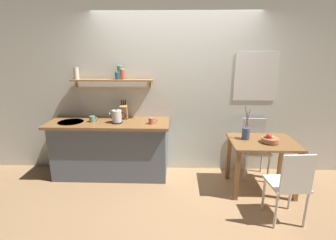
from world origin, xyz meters
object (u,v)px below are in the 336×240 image
at_px(twig_vase, 246,133).
at_px(coffee_mug_by_sink, 93,119).
at_px(fruit_bowl, 270,139).
at_px(electric_kettle, 117,117).
at_px(dining_table, 262,150).
at_px(dining_chair_near, 290,183).
at_px(knife_block, 124,111).
at_px(coffee_mug_spare, 152,121).
at_px(dining_chair_far, 254,145).

height_order(twig_vase, coffee_mug_by_sink, twig_vase).
distance_m(fruit_bowl, electric_kettle, 2.18).
bearing_deg(fruit_bowl, dining_table, 137.32).
height_order(dining_chair_near, fruit_bowl, dining_chair_near).
bearing_deg(knife_block, dining_chair_near, -30.16).
distance_m(fruit_bowl, coffee_mug_spare, 1.66).
bearing_deg(coffee_mug_spare, coffee_mug_by_sink, 175.25).
distance_m(fruit_bowl, twig_vase, 0.32).
bearing_deg(coffee_mug_spare, dining_table, -8.42).
xyz_separation_m(electric_kettle, knife_block, (0.06, 0.22, 0.03)).
distance_m(dining_chair_far, electric_kettle, 2.16).
relative_size(dining_chair_far, electric_kettle, 3.67).
relative_size(dining_table, coffee_mug_spare, 7.10).
bearing_deg(dining_table, fruit_bowl, -42.68).
height_order(dining_chair_near, electric_kettle, electric_kettle).
distance_m(twig_vase, coffee_mug_by_sink, 2.25).
bearing_deg(dining_chair_near, dining_table, 96.35).
bearing_deg(twig_vase, electric_kettle, 174.01).
xyz_separation_m(dining_table, knife_block, (-2.02, 0.48, 0.42)).
relative_size(dining_chair_near, fruit_bowl, 3.99).
bearing_deg(dining_chair_far, dining_chair_near, -86.84).
bearing_deg(electric_kettle, dining_table, -7.33).
xyz_separation_m(dining_chair_near, coffee_mug_by_sink, (-2.55, 1.04, 0.43)).
xyz_separation_m(dining_chair_near, fruit_bowl, (-0.02, 0.68, 0.27)).
distance_m(dining_chair_near, knife_block, 2.48).
height_order(dining_table, dining_chair_far, dining_chair_far).
bearing_deg(knife_block, electric_kettle, -106.72).
height_order(dining_chair_far, electric_kettle, electric_kettle).
height_order(dining_table, coffee_mug_by_sink, coffee_mug_by_sink).
bearing_deg(dining_table, coffee_mug_spare, 171.58).
bearing_deg(coffee_mug_spare, fruit_bowl, -10.09).
xyz_separation_m(dining_chair_far, electric_kettle, (-2.10, -0.17, 0.49)).
xyz_separation_m(knife_block, coffee_mug_spare, (0.45, -0.25, -0.08)).
xyz_separation_m(dining_table, coffee_mug_by_sink, (-2.47, 0.31, 0.34)).
bearing_deg(dining_chair_near, electric_kettle, 155.09).
bearing_deg(twig_vase, dining_table, -17.81).
height_order(dining_chair_near, knife_block, knife_block).
height_order(dining_chair_far, coffee_mug_by_sink, coffee_mug_by_sink).
xyz_separation_m(dining_table, electric_kettle, (-2.08, 0.27, 0.39)).
height_order(dining_chair_far, knife_block, knife_block).
xyz_separation_m(dining_chair_far, knife_block, (-2.04, 0.05, 0.51)).
height_order(twig_vase, coffee_mug_spare, twig_vase).
bearing_deg(dining_chair_far, knife_block, 178.69).
bearing_deg(electric_kettle, knife_block, 73.28).
height_order(dining_table, fruit_bowl, fruit_bowl).
relative_size(dining_chair_near, coffee_mug_spare, 7.19).
bearing_deg(electric_kettle, coffee_mug_spare, -4.00).
bearing_deg(electric_kettle, twig_vase, -5.99).
xyz_separation_m(twig_vase, electric_kettle, (-1.85, 0.19, 0.17)).
height_order(knife_block, coffee_mug_by_sink, knife_block).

